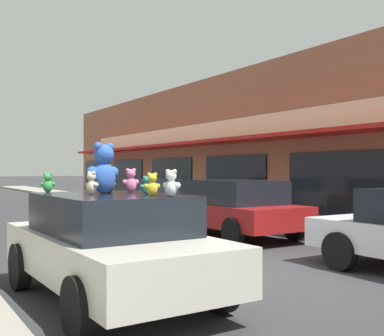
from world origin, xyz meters
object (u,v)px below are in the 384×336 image
at_px(teddy_bear_black, 109,182).
at_px(teddy_bear_green, 48,183).
at_px(teddy_bear_cream, 91,183).
at_px(parked_car_far_center, 233,206).
at_px(plush_art_car, 111,243).
at_px(teddy_bear_red, 148,186).
at_px(teddy_bear_brown, 110,183).
at_px(parked_car_far_right, 145,197).
at_px(teddy_bear_teal, 147,185).
at_px(teddy_bear_giant, 104,169).
at_px(teddy_bear_yellow, 152,185).
at_px(teddy_bear_pink, 131,181).
at_px(teddy_bear_white, 171,184).

bearing_deg(teddy_bear_black, teddy_bear_green, -56.18).
bearing_deg(teddy_bear_cream, parked_car_far_center, -75.02).
height_order(plush_art_car, teddy_bear_red, teddy_bear_red).
bearing_deg(teddy_bear_red, parked_car_far_center, -129.92).
bearing_deg(parked_car_far_center, plush_art_car, -141.60).
relative_size(plush_art_car, teddy_bear_brown, 14.64).
bearing_deg(plush_art_car, teddy_bear_cream, 152.49).
xyz_separation_m(teddy_bear_red, parked_car_far_right, (4.61, 9.51, -0.78)).
height_order(teddy_bear_black, parked_car_far_center, teddy_bear_black).
height_order(teddy_bear_cream, parked_car_far_center, teddy_bear_cream).
height_order(teddy_bear_teal, teddy_bear_cream, teddy_bear_cream).
xyz_separation_m(teddy_bear_giant, teddy_bear_teal, (0.48, -0.45, -0.23)).
height_order(teddy_bear_yellow, teddy_bear_brown, teddy_bear_yellow).
bearing_deg(teddy_bear_giant, teddy_bear_pink, -177.58).
relative_size(teddy_bear_red, teddy_bear_brown, 0.77).
relative_size(teddy_bear_red, teddy_bear_teal, 0.86).
height_order(teddy_bear_giant, teddy_bear_white, teddy_bear_giant).
distance_m(teddy_bear_black, teddy_bear_cream, 0.60).
xyz_separation_m(teddy_bear_teal, parked_car_far_center, (4.77, 4.34, -0.78)).
relative_size(parked_car_far_center, parked_car_far_right, 1.02).
bearing_deg(teddy_bear_green, teddy_bear_pink, 169.79).
height_order(plush_art_car, teddy_bear_pink, teddy_bear_pink).
distance_m(teddy_bear_red, teddy_bear_white, 1.09).
bearing_deg(teddy_bear_red, parked_car_far_right, -107.26).
height_order(teddy_bear_white, parked_car_far_right, teddy_bear_white).
relative_size(teddy_bear_giant, parked_car_far_right, 0.18).
height_order(teddy_bear_yellow, parked_car_far_center, teddy_bear_yellow).
distance_m(teddy_bear_pink, teddy_bear_black, 0.34).
xyz_separation_m(teddy_bear_brown, parked_car_far_center, (4.95, 3.40, -0.80)).
distance_m(teddy_bear_yellow, teddy_bear_black, 1.22).
bearing_deg(teddy_bear_white, teddy_bear_red, -40.85).
bearing_deg(parked_car_far_right, teddy_bear_white, -114.46).
distance_m(teddy_bear_giant, teddy_bear_teal, 0.69).
bearing_deg(teddy_bear_teal, teddy_bear_pink, -88.07).
bearing_deg(teddy_bear_pink, teddy_bear_red, 115.20).
xyz_separation_m(plush_art_car, teddy_bear_white, (0.43, -0.99, 0.87)).
relative_size(teddy_bear_white, teddy_bear_teal, 1.35).
height_order(plush_art_car, teddy_bear_green, teddy_bear_green).
bearing_deg(parked_car_far_center, teddy_bear_giant, -143.37).
bearing_deg(parked_car_far_center, teddy_bear_red, -138.51).
bearing_deg(teddy_bear_black, teddy_bear_teal, 89.01).
relative_size(teddy_bear_cream, parked_car_far_center, 0.08).
xyz_separation_m(teddy_bear_green, teddy_bear_cream, (0.36, -0.95, 0.01)).
bearing_deg(parked_car_far_center, teddy_bear_yellow, -135.56).
height_order(teddy_bear_white, teddy_bear_teal, teddy_bear_white).
bearing_deg(teddy_bear_brown, teddy_bear_red, 114.17).
height_order(plush_art_car, teddy_bear_brown, teddy_bear_brown).
distance_m(teddy_bear_white, teddy_bear_brown, 1.75).
bearing_deg(teddy_bear_giant, plush_art_car, 74.55).
bearing_deg(teddy_bear_cream, plush_art_car, -137.83).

